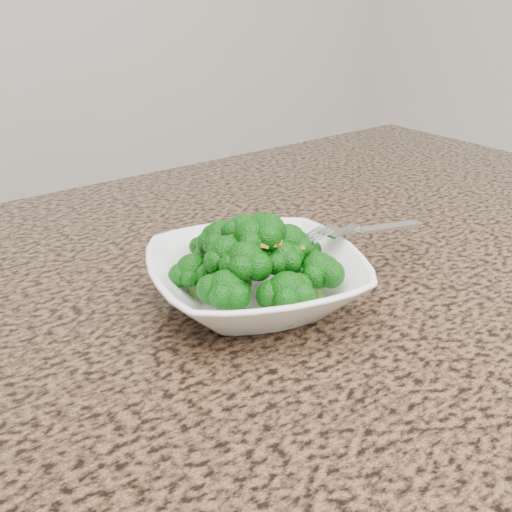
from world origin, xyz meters
TOP-DOWN VIEW (x-y plane):
  - granite_counter at (0.00, 0.30)m, footprint 1.64×1.04m
  - bowl at (0.13, 0.38)m, footprint 0.26×0.26m
  - broccoli_pile at (0.13, 0.38)m, footprint 0.18×0.18m
  - garlic_topping at (0.13, 0.38)m, footprint 0.11×0.11m
  - fork at (0.24, 0.36)m, footprint 0.20×0.06m

SIDE VIEW (x-z plane):
  - granite_counter at x=0.00m, z-range 0.87..0.90m
  - bowl at x=0.13m, z-range 0.90..0.95m
  - fork at x=0.24m, z-range 0.95..0.96m
  - broccoli_pile at x=0.13m, z-range 0.95..1.01m
  - garlic_topping at x=0.13m, z-range 1.01..1.02m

